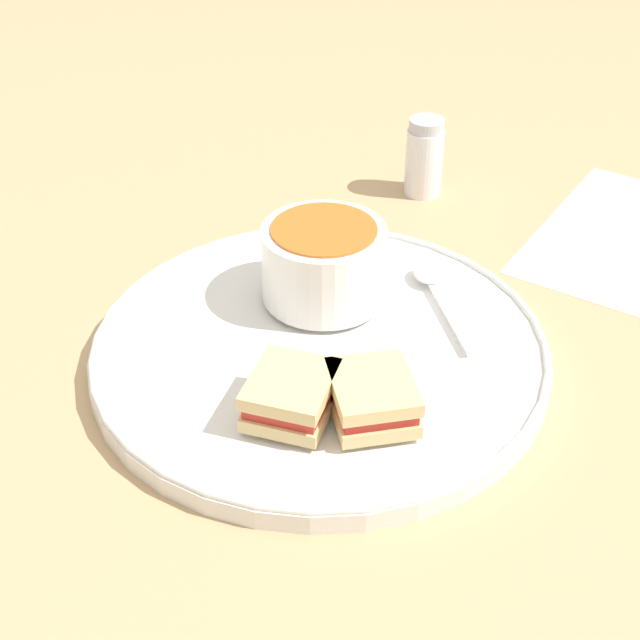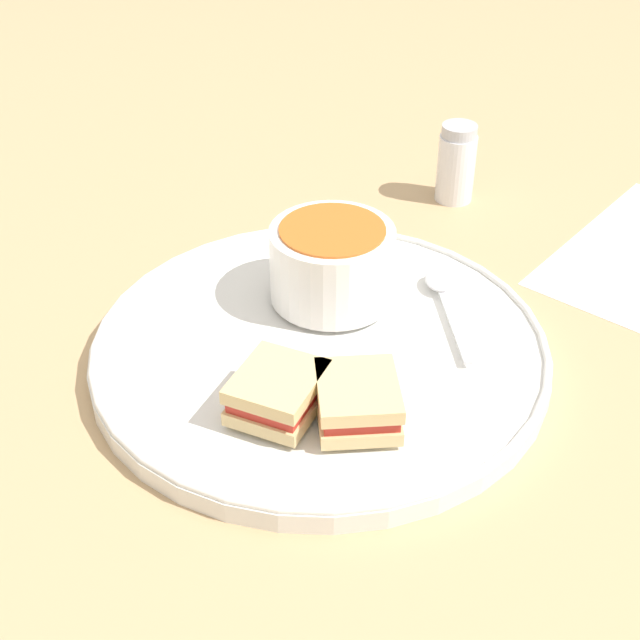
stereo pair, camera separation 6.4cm
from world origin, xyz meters
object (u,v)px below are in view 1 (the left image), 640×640
object	(u,v)px
sandwich_half_far	(372,397)
salt_shaker	(424,157)
spoon	(431,281)
sandwich_half_near	(286,394)
soup_bowl	(324,262)

from	to	relation	value
sandwich_half_far	salt_shaker	world-z (taller)	salt_shaker
spoon	sandwich_half_near	size ratio (longest dim) A/B	1.79
sandwich_half_near	sandwich_half_far	distance (m)	0.06
sandwich_half_far	spoon	bearing A→B (deg)	-96.19
spoon	sandwich_half_far	bearing A→B (deg)	148.60
soup_bowl	sandwich_half_far	world-z (taller)	soup_bowl
soup_bowl	spoon	xyz separation A→B (m)	(-0.09, -0.04, -0.03)
spoon	sandwich_half_near	xyz separation A→B (m)	(0.08, 0.19, 0.01)
soup_bowl	salt_shaker	distance (m)	0.25
salt_shaker	spoon	bearing A→B (deg)	99.64
spoon	soup_bowl	bearing A→B (deg)	88.08
sandwich_half_near	soup_bowl	bearing A→B (deg)	-87.15
spoon	salt_shaker	xyz separation A→B (m)	(0.04, -0.21, 0.02)
spoon	salt_shaker	bearing A→B (deg)	-15.58
sandwich_half_far	salt_shaker	distance (m)	0.38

